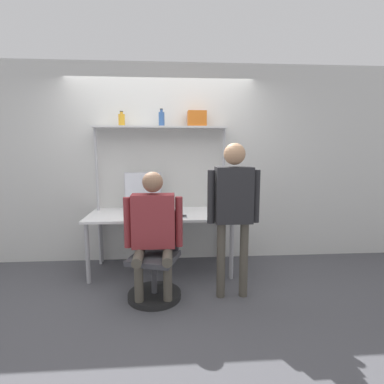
{
  "coord_description": "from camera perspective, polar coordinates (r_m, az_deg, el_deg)",
  "views": [
    {
      "loc": [
        0.13,
        -3.33,
        1.56
      ],
      "look_at": [
        0.36,
        -0.13,
        1.1
      ],
      "focal_mm": 28.0,
      "sensor_mm": 36.0,
      "label": 1
    }
  ],
  "objects": [
    {
      "name": "ground_plane",
      "position": [
        3.68,
        -5.94,
        -16.95
      ],
      "size": [
        12.0,
        12.0,
        0.0
      ],
      "primitive_type": "plane",
      "color": "#4C4C51"
    },
    {
      "name": "wall_back",
      "position": [
        4.19,
        -5.85,
        5.26
      ],
      "size": [
        8.0,
        0.06,
        2.7
      ],
      "color": "silver",
      "rests_on": "ground_plane"
    },
    {
      "name": "desk",
      "position": [
        3.85,
        -5.9,
        -5.04
      ],
      "size": [
        1.81,
        0.8,
        0.75
      ],
      "color": "white",
      "rests_on": "ground_plane"
    },
    {
      "name": "shelf_unit",
      "position": [
        4.0,
        -5.98,
        8.42
      ],
      "size": [
        1.72,
        0.28,
        1.85
      ],
      "color": "silver",
      "rests_on": "ground_plane"
    },
    {
      "name": "monitor",
      "position": [
        4.02,
        -9.31,
        0.51
      ],
      "size": [
        0.49,
        0.21,
        0.51
      ],
      "color": "#B7B7BC",
      "rests_on": "desk"
    },
    {
      "name": "laptop",
      "position": [
        3.66,
        -5.75,
        -3.5
      ],
      "size": [
        0.29,
        0.26,
        0.26
      ],
      "color": "#333338",
      "rests_on": "desk"
    },
    {
      "name": "cell_phone",
      "position": [
        3.63,
        -1.52,
        -4.64
      ],
      "size": [
        0.07,
        0.15,
        0.01
      ],
      "color": "silver",
      "rests_on": "desk"
    },
    {
      "name": "office_chair",
      "position": [
        3.3,
        -6.96,
        -14.73
      ],
      "size": [
        0.58,
        0.58,
        0.91
      ],
      "color": "black",
      "rests_on": "ground_plane"
    },
    {
      "name": "person_seated",
      "position": [
        3.09,
        -7.39,
        -6.34
      ],
      "size": [
        0.6,
        0.47,
        1.34
      ],
      "color": "#4C473D",
      "rests_on": "ground_plane"
    },
    {
      "name": "person_standing",
      "position": [
        3.09,
        7.92,
        -1.77
      ],
      "size": [
        0.54,
        0.22,
        1.62
      ],
      "color": "#4C473D",
      "rests_on": "ground_plane"
    },
    {
      "name": "bottle_amber",
      "position": [
        4.06,
        -13.26,
        13.24
      ],
      "size": [
        0.08,
        0.08,
        0.19
      ],
      "color": "gold",
      "rests_on": "shelf_unit"
    },
    {
      "name": "bottle_blue",
      "position": [
        4.02,
        -5.82,
        13.69
      ],
      "size": [
        0.08,
        0.08,
        0.22
      ],
      "color": "#335999",
      "rests_on": "shelf_unit"
    },
    {
      "name": "storage_box",
      "position": [
        4.03,
        0.92,
        13.75
      ],
      "size": [
        0.24,
        0.23,
        0.2
      ],
      "color": "#D1661E",
      "rests_on": "shelf_unit"
    }
  ]
}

